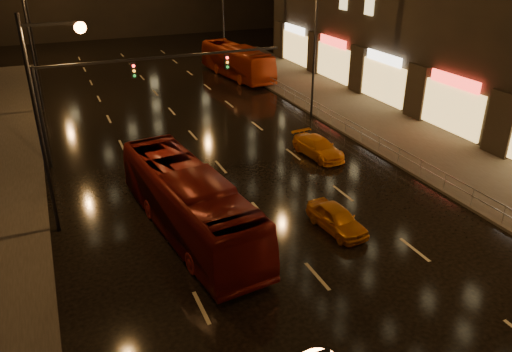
# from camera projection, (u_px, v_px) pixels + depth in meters

# --- Properties ---
(ground) EXTENTS (140.00, 140.00, 0.00)m
(ground) POSITION_uv_depth(u_px,v_px,m) (201.00, 145.00, 33.93)
(ground) COLOR black
(ground) RESTS_ON ground
(sidewalk_right) EXTENTS (7.00, 70.00, 0.15)m
(sidewalk_right) POSITION_uv_depth(u_px,v_px,m) (409.00, 140.00, 34.52)
(sidewalk_right) COLOR #38332D
(sidewalk_right) RESTS_ON ground
(traffic_signal) EXTENTS (15.31, 0.32, 6.20)m
(traffic_signal) POSITION_uv_depth(u_px,v_px,m) (117.00, 84.00, 30.11)
(traffic_signal) COLOR black
(traffic_signal) RESTS_ON ground
(railing_right) EXTENTS (0.05, 56.00, 1.00)m
(railing_right) POSITION_uv_depth(u_px,v_px,m) (346.00, 122.00, 35.49)
(railing_right) COLOR #99999E
(railing_right) RESTS_ON sidewalk_right
(bus_red) EXTENTS (4.08, 11.83, 3.23)m
(bus_red) POSITION_uv_depth(u_px,v_px,m) (189.00, 202.00, 23.07)
(bus_red) COLOR maroon
(bus_red) RESTS_ON ground
(bus_curb) EXTENTS (3.96, 11.60, 3.17)m
(bus_curb) POSITION_uv_depth(u_px,v_px,m) (237.00, 61.00, 50.25)
(bus_curb) COLOR #AA3211
(bus_curb) RESTS_ON ground
(taxi_near) EXTENTS (1.77, 3.70, 1.22)m
(taxi_near) POSITION_uv_depth(u_px,v_px,m) (337.00, 219.00, 23.68)
(taxi_near) COLOR #BC6911
(taxi_near) RESTS_ON ground
(taxi_far) EXTENTS (2.15, 4.35, 1.21)m
(taxi_far) POSITION_uv_depth(u_px,v_px,m) (318.00, 147.00, 31.88)
(taxi_far) COLOR orange
(taxi_far) RESTS_ON ground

